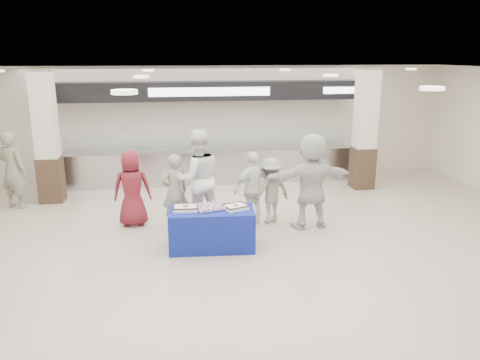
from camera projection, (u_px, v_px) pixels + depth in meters
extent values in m
plane|color=beige|center=(239.00, 262.00, 8.13)|extent=(14.00, 14.00, 0.00)
cube|color=#B4B7BB|center=(210.00, 166.00, 13.17)|extent=(8.00, 0.80, 0.90)
cube|color=#B4B7BB|center=(210.00, 150.00, 13.04)|extent=(8.00, 0.85, 0.04)
cube|color=white|center=(211.00, 140.00, 12.67)|extent=(7.60, 0.02, 0.50)
cube|color=black|center=(209.00, 91.00, 12.62)|extent=(8.40, 0.70, 0.50)
cube|color=white|center=(210.00, 92.00, 12.28)|extent=(3.20, 0.03, 0.22)
cube|color=white|center=(348.00, 90.00, 12.83)|extent=(1.40, 0.03, 0.18)
cube|color=#352418|center=(51.00, 179.00, 11.41)|extent=(0.55, 0.55, 1.10)
cube|color=silver|center=(44.00, 114.00, 10.99)|extent=(0.50, 0.50, 2.10)
cube|color=#352418|center=(362.00, 168.00, 12.58)|extent=(0.55, 0.55, 1.10)
cube|color=silver|center=(366.00, 108.00, 12.17)|extent=(0.50, 0.50, 2.10)
cube|color=navy|center=(212.00, 229.00, 8.65)|extent=(1.60, 0.89, 0.75)
cube|color=white|center=(186.00, 208.00, 8.53)|extent=(0.46, 0.37, 0.07)
cube|color=#492314|center=(186.00, 206.00, 8.52)|extent=(0.46, 0.37, 0.02)
cylinder|color=#A11F17|center=(186.00, 206.00, 8.52)|extent=(0.10, 0.10, 0.01)
cube|color=white|center=(236.00, 207.00, 8.59)|extent=(0.50, 0.45, 0.06)
cube|color=#492314|center=(236.00, 205.00, 8.58)|extent=(0.50, 0.45, 0.02)
cylinder|color=#A11F17|center=(236.00, 205.00, 8.58)|extent=(0.12, 0.12, 0.01)
cube|color=#A6A5AA|center=(210.00, 209.00, 8.59)|extent=(0.53, 0.45, 0.02)
imported|color=maroon|center=(132.00, 188.00, 9.73)|extent=(0.78, 0.51, 1.60)
imported|color=gray|center=(175.00, 191.00, 9.58)|extent=(0.67, 0.55, 1.57)
imported|color=white|center=(198.00, 179.00, 9.64)|extent=(1.13, 0.96, 2.05)
imported|color=white|center=(253.00, 188.00, 9.78)|extent=(1.00, 0.71, 1.58)
imported|color=gray|center=(271.00, 191.00, 9.89)|extent=(1.05, 0.83, 1.42)
imported|color=silver|center=(311.00, 181.00, 9.56)|extent=(1.90, 0.77, 1.99)
imported|color=gray|center=(12.00, 170.00, 10.83)|extent=(0.79, 0.68, 1.82)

